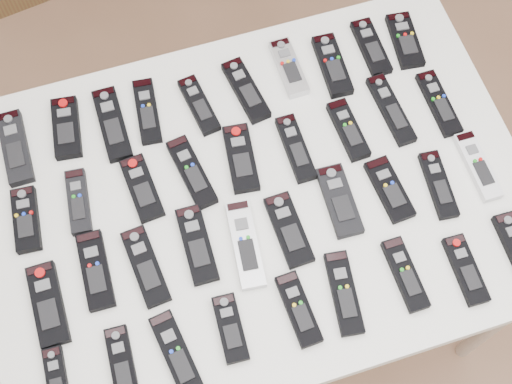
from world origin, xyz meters
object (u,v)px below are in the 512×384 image
object	(u,v)px
remote_6	(289,68)
remote_8	(371,47)
remote_0	(15,148)
remote_17	(391,110)
remote_1	(66,128)
remote_35	(405,274)
remote_18	(439,103)
remote_9	(405,40)
remote_13	(192,172)
remote_10	(26,220)
remote_19	(48,305)
table	(256,206)
remote_34	(344,293)
remote_29	(57,381)
remote_32	(230,328)
remote_22	(197,245)
remote_28	(478,166)
remote_2	(112,124)
remote_5	(246,90)
remote_24	(289,230)
remote_7	(332,65)
remote_33	(298,309)
remote_23	(245,244)
remote_27	(438,185)
remote_11	(78,202)
remote_25	(339,201)
remote_14	(241,158)
remote_26	(389,189)
remote_12	(142,188)
remote_36	(466,270)
remote_21	(146,266)
remote_30	(122,366)
remote_20	(95,270)
remote_31	(177,355)
remote_3	(147,111)

from	to	relation	value
remote_6	remote_8	size ratio (longest dim) A/B	0.99
remote_0	remote_17	bearing A→B (deg)	-11.05
remote_1	remote_35	bearing A→B (deg)	-35.77
remote_17	remote_18	distance (m)	0.12
remote_9	remote_13	world-z (taller)	remote_13
remote_10	remote_19	size ratio (longest dim) A/B	0.84
table	remote_34	distance (m)	0.31
remote_29	table	bearing A→B (deg)	30.27
remote_18	remote_32	world-z (taller)	remote_32
remote_22	remote_28	distance (m)	0.67
remote_10	remote_28	distance (m)	1.04
remote_2	remote_5	world-z (taller)	remote_5
remote_10	remote_18	world-z (taller)	remote_10
remote_13	remote_24	world-z (taller)	remote_13
remote_18	remote_17	bearing A→B (deg)	171.08
remote_7	remote_28	xyz separation A→B (m)	(0.23, -0.36, -0.00)
remote_17	remote_33	size ratio (longest dim) A/B	1.21
remote_23	remote_27	xyz separation A→B (m)	(0.46, 0.01, -0.00)
remote_9	remote_27	distance (m)	0.40
remote_11	remote_23	world-z (taller)	remote_11
remote_25	remote_28	world-z (taller)	remote_25
remote_14	remote_22	bearing A→B (deg)	-124.59
remote_13	remote_26	bearing A→B (deg)	-31.75
remote_12	remote_33	xyz separation A→B (m)	(0.25, -0.38, 0.00)
remote_28	remote_33	distance (m)	0.54
remote_26	remote_36	distance (m)	0.24
remote_32	remote_14	bearing A→B (deg)	72.95
remote_35	remote_14	bearing A→B (deg)	123.41
remote_13	remote_21	xyz separation A→B (m)	(-0.16, -0.19, -0.00)
remote_11	remote_25	distance (m)	0.59
remote_7	remote_33	distance (m)	0.62
remote_8	remote_33	size ratio (longest dim) A/B	1.03
remote_6	remote_21	bearing A→B (deg)	-140.02
remote_17	remote_8	bearing A→B (deg)	80.51
remote_1	remote_32	world-z (taller)	same
remote_6	remote_30	world-z (taller)	remote_6
remote_5	remote_34	size ratio (longest dim) A/B	0.97
remote_2	remote_32	bearing A→B (deg)	-77.25
remote_14	remote_20	size ratio (longest dim) A/B	0.96
remote_1	remote_31	distance (m)	0.61
remote_3	remote_34	distance (m)	0.64
remote_18	remote_14	bearing A→B (deg)	179.66
remote_22	remote_31	bearing A→B (deg)	-113.67
remote_8	remote_36	distance (m)	0.61
remote_17	remote_13	bearing A→B (deg)	178.97
remote_1	remote_32	bearing A→B (deg)	-61.11
remote_9	remote_31	size ratio (longest dim) A/B	0.84
remote_1	remote_6	world-z (taller)	same
remote_14	remote_1	bearing A→B (deg)	158.43
remote_10	remote_13	size ratio (longest dim) A/B	0.83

